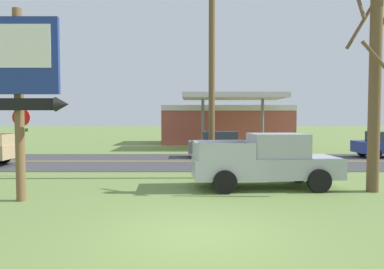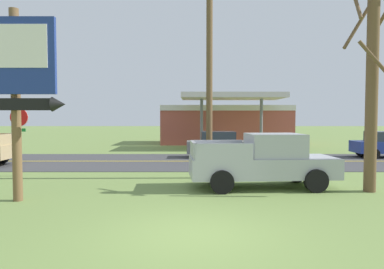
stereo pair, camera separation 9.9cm
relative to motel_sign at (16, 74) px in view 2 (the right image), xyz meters
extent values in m
plane|color=olive|center=(5.25, -3.11, -3.84)|extent=(180.00, 180.00, 0.00)
cube|color=#3D3D3F|center=(5.25, 9.89, -3.83)|extent=(140.00, 8.00, 0.02)
cube|color=gold|center=(5.25, 9.89, -3.81)|extent=(126.00, 0.20, 0.01)
cylinder|color=brown|center=(-0.06, 0.14, -0.93)|extent=(0.28, 0.28, 5.82)
cube|color=navy|center=(-0.06, -0.04, 0.55)|extent=(2.60, 0.16, 2.27)
cube|color=white|center=(-0.06, -0.13, 0.82)|extent=(2.18, 0.03, 1.27)
cube|color=black|center=(-0.06, -0.04, -0.89)|extent=(2.34, 0.12, 0.36)
cone|color=black|center=(1.31, -0.04, -0.89)|extent=(0.40, 0.44, 0.44)
cylinder|color=slate|center=(-2.17, 4.79, -2.74)|extent=(0.08, 0.08, 2.20)
cylinder|color=red|center=(-2.17, 4.76, -1.29)|extent=(0.76, 0.03, 0.76)
cylinder|color=white|center=(-2.17, 4.78, -1.29)|extent=(0.80, 0.01, 0.80)
cube|color=#19722D|center=(-2.17, 4.76, -1.84)|extent=(0.56, 0.03, 0.14)
cylinder|color=brown|center=(6.00, 4.29, 0.92)|extent=(0.26, 0.26, 9.51)
cylinder|color=brown|center=(11.39, 1.50, -0.15)|extent=(0.40, 0.40, 7.37)
cylinder|color=brown|center=(11.23, 2.12, 2.12)|extent=(1.37, 0.45, 2.04)
cylinder|color=brown|center=(10.80, 1.57, 2.68)|extent=(0.27, 1.29, 1.61)
cylinder|color=brown|center=(11.30, 0.86, 0.41)|extent=(1.39, 0.29, 1.61)
cube|color=#A84C42|center=(8.45, 24.43, -2.04)|extent=(12.00, 6.00, 3.60)
cube|color=silver|center=(8.45, 21.38, -0.49)|extent=(12.00, 0.12, 0.50)
cube|color=silver|center=(8.45, 18.43, 0.36)|extent=(8.00, 5.00, 0.40)
cylinder|color=slate|center=(6.05, 18.43, -1.74)|extent=(0.24, 0.24, 4.20)
cylinder|color=slate|center=(10.85, 18.43, -1.74)|extent=(0.24, 0.24, 4.20)
cube|color=#A8AAAF|center=(7.82, 2.22, -3.08)|extent=(5.32, 2.30, 0.72)
cube|color=#A8AAAF|center=(8.27, 2.25, -2.30)|extent=(2.02, 1.92, 0.84)
cube|color=#28333D|center=(9.16, 2.31, -2.30)|extent=(0.21, 1.66, 0.71)
cube|color=#A8AAAF|center=(6.24, 3.04, -2.44)|extent=(1.95, 0.25, 0.56)
cube|color=#A8AAAF|center=(6.36, 1.20, -2.44)|extent=(1.95, 0.25, 0.56)
cube|color=#A8AAAF|center=(5.32, 2.05, -2.44)|extent=(0.25, 1.88, 0.56)
cylinder|color=black|center=(9.36, 3.31, -3.44)|extent=(0.82, 0.33, 0.80)
cylinder|color=black|center=(9.49, 1.35, -3.44)|extent=(0.82, 0.33, 0.80)
cylinder|color=black|center=(6.14, 3.09, -3.44)|extent=(0.82, 0.33, 0.80)
cylinder|color=black|center=(6.28, 1.14, -3.44)|extent=(0.82, 0.33, 0.80)
cube|color=tan|center=(-4.24, 7.89, -2.44)|extent=(0.12, 1.88, 0.56)
cylinder|color=black|center=(-5.13, 8.87, -3.44)|extent=(0.80, 0.28, 0.80)
cube|color=slate|center=(7.06, 11.89, -3.16)|extent=(4.20, 1.76, 0.72)
cube|color=#2D3842|center=(6.91, 11.89, -2.50)|extent=(2.10, 1.56, 0.60)
cylinder|color=black|center=(8.36, 12.77, -3.52)|extent=(0.64, 0.24, 0.64)
cylinder|color=black|center=(8.36, 11.01, -3.52)|extent=(0.64, 0.24, 0.64)
cylinder|color=black|center=(5.76, 12.77, -3.52)|extent=(0.64, 0.24, 0.64)
cylinder|color=black|center=(5.76, 11.01, -3.52)|extent=(0.64, 0.24, 0.64)
cylinder|color=black|center=(16.28, 12.77, -3.52)|extent=(0.64, 0.24, 0.64)
cylinder|color=black|center=(16.28, 11.01, -3.52)|extent=(0.64, 0.24, 0.64)
camera|label=1|loc=(5.18, -10.97, -1.25)|focal=34.24mm
camera|label=2|loc=(5.28, -10.97, -1.25)|focal=34.24mm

